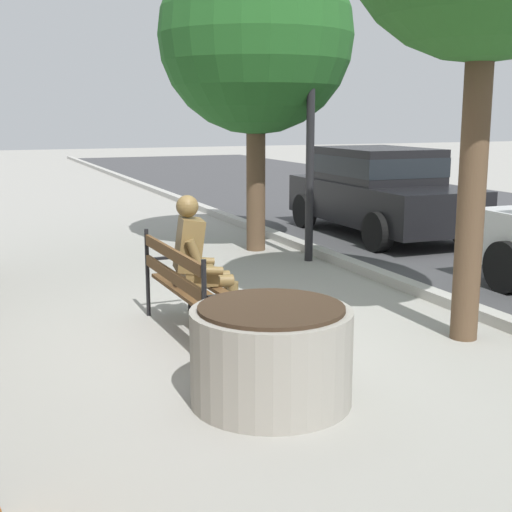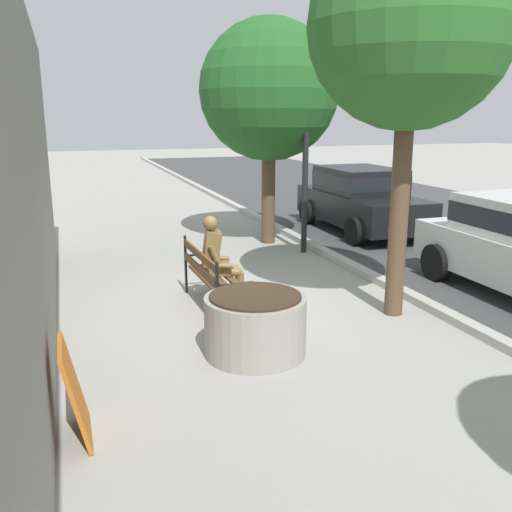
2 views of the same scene
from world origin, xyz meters
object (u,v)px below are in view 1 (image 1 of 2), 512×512
(parked_car_black, at_px, (379,189))
(lamp_post, at_px, (311,85))
(concrete_planter, at_px, (271,355))
(park_bench, at_px, (188,283))
(street_tree_near_bench, at_px, (256,37))
(bronze_statue_seated, at_px, (204,265))

(parked_car_black, height_order, lamp_post, lamp_post)
(concrete_planter, height_order, parked_car_black, parked_car_black)
(park_bench, height_order, street_tree_near_bench, street_tree_near_bench)
(street_tree_near_bench, relative_size, parked_car_black, 1.16)
(concrete_planter, bearing_deg, parked_car_black, 141.97)
(lamp_post, bearing_deg, park_bench, -44.02)
(bronze_statue_seated, relative_size, street_tree_near_bench, 0.29)
(street_tree_near_bench, bearing_deg, lamp_post, 19.70)
(bronze_statue_seated, distance_m, street_tree_near_bench, 5.08)
(bronze_statue_seated, bearing_deg, street_tree_near_bench, 150.58)
(parked_car_black, xyz_separation_m, lamp_post, (1.58, -2.19, 1.71))
(concrete_planter, xyz_separation_m, parked_car_black, (-6.17, 4.83, 0.47))
(bronze_statue_seated, bearing_deg, concrete_planter, -3.43)
(concrete_planter, relative_size, parked_car_black, 0.30)
(parked_car_black, relative_size, lamp_post, 1.06)
(lamp_post, bearing_deg, parked_car_black, 125.80)
(bronze_statue_seated, bearing_deg, lamp_post, 136.72)
(bronze_statue_seated, xyz_separation_m, concrete_planter, (1.91, -0.11, -0.30))
(concrete_planter, xyz_separation_m, lamp_post, (-4.60, 2.64, 2.18))
(concrete_planter, bearing_deg, park_bench, -176.94)
(street_tree_near_bench, xyz_separation_m, lamp_post, (1.10, 0.39, -0.75))
(street_tree_near_bench, bearing_deg, park_bench, -30.79)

